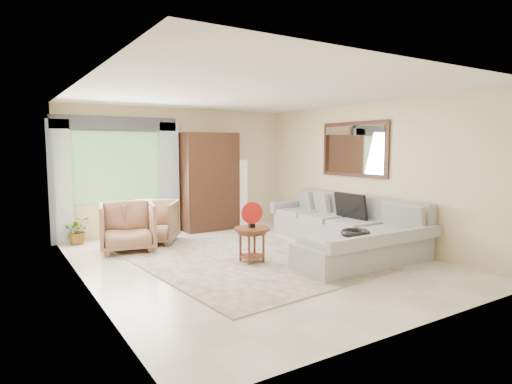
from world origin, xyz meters
TOP-DOWN VIEW (x-y plane):
  - ground at (0.00, 0.00)m, footprint 6.00×6.00m
  - area_rug at (-0.13, 0.24)m, footprint 3.35×4.26m
  - sectional_sofa at (1.78, -0.18)m, footprint 2.30×3.46m
  - tv_screen at (2.05, -0.02)m, footprint 0.14×0.74m
  - garden_hose at (1.00, -1.19)m, footprint 0.43×0.43m
  - coffee_table at (-0.10, -0.09)m, footprint 0.56×0.56m
  - red_disc at (-0.10, -0.09)m, footprint 0.33×0.11m
  - armchair_left at (-1.51, 1.74)m, footprint 1.09×1.11m
  - armchair_right at (-0.95, 2.05)m, footprint 1.20×1.21m
  - potted_plant at (-2.15, 2.73)m, footprint 0.50×0.45m
  - armoire at (0.55, 2.72)m, footprint 1.20×0.55m
  - floor_lamp at (1.35, 2.78)m, footprint 0.24×0.24m
  - window at (-1.35, 2.97)m, footprint 1.80×0.04m
  - curtain_left at (-2.40, 2.88)m, footprint 0.40×0.08m
  - curtain_right at (-0.30, 2.88)m, footprint 0.40×0.08m
  - valance at (-1.35, 2.90)m, footprint 2.40×0.12m
  - wall_mirror at (2.46, 0.35)m, footprint 0.05×1.70m

SIDE VIEW (x-z plane):
  - ground at x=0.00m, z-range 0.00..0.00m
  - area_rug at x=-0.13m, z-range 0.00..0.02m
  - potted_plant at x=-2.15m, z-range 0.00..0.52m
  - sectional_sofa at x=1.78m, z-range -0.17..0.73m
  - coffee_table at x=-0.10m, z-range 0.01..0.57m
  - armchair_right at x=-0.95m, z-range 0.00..0.81m
  - armchair_left at x=-1.51m, z-range 0.00..0.85m
  - garden_hose at x=1.00m, z-range 0.50..0.59m
  - tv_screen at x=2.05m, z-range 0.48..0.96m
  - floor_lamp at x=1.35m, z-range 0.00..1.50m
  - red_disc at x=-0.10m, z-range 0.62..0.96m
  - armoire at x=0.55m, z-range 0.00..2.10m
  - curtain_left at x=-2.40m, z-range 0.00..2.30m
  - curtain_right at x=-0.30m, z-range 0.00..2.30m
  - window at x=-1.35m, z-range 0.70..2.10m
  - wall_mirror at x=2.46m, z-range 1.22..2.27m
  - valance at x=-1.35m, z-range 2.12..2.38m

